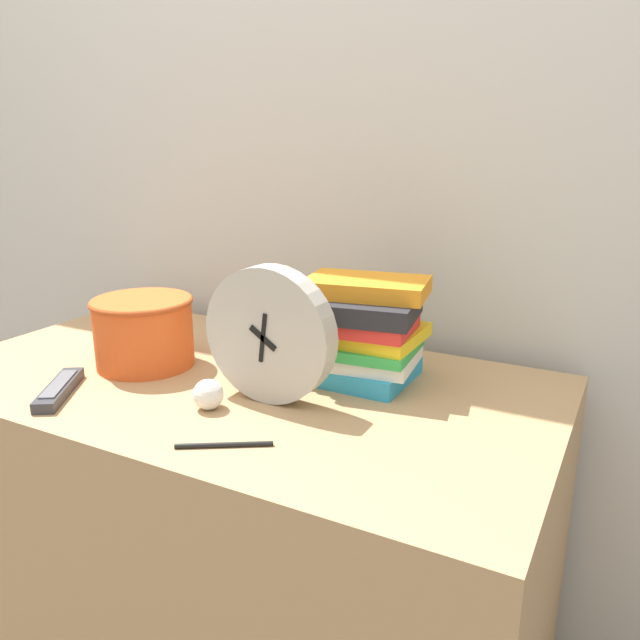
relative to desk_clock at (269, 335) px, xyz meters
The scene contains 8 objects.
wall_back 0.60m from the desk_clock, 104.47° to the left, with size 6.00×0.04×2.40m.
desk 0.50m from the desk_clock, 154.83° to the left, with size 1.24×0.67×0.72m.
desk_clock is the anchor object (origin of this frame).
book_stack 0.20m from the desk_clock, 58.14° to the left, with size 0.26×0.21×0.20m.
basket 0.33m from the desk_clock, behind, with size 0.21×0.21×0.14m.
tv_remote 0.41m from the desk_clock, 155.55° to the right, with size 0.13×0.17×0.02m.
crumpled_paper_ball 0.15m from the desk_clock, 132.19° to the right, with size 0.05×0.05×0.05m.
pen 0.23m from the desk_clock, 79.86° to the right, with size 0.13×0.09×0.01m.
Camera 1 is at (0.69, -0.60, 1.18)m, focal length 35.00 mm.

